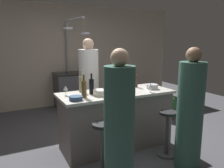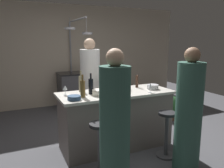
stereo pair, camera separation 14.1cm
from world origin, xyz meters
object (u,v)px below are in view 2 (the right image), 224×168
Objects in this scene: guest_left at (115,127)px; cutting_board at (108,90)px; bar_stool_left at (100,146)px; wine_bottle_amber at (83,89)px; chef at (90,88)px; guest_right at (188,115)px; wine_bottle_white at (81,84)px; potted_plant at (171,106)px; mixing_bowl_steel at (153,87)px; mixing_bowl_ceramic at (99,92)px; wine_bottle_dark at (91,86)px; wine_glass_near_right_guest at (65,88)px; wine_glass_near_left_guest at (150,86)px; wine_glass_by_chef at (128,84)px; stove_range at (74,90)px; bar_stool_right at (167,132)px; pepper_mill at (137,81)px; wine_bottle_green at (122,86)px; mixing_bowl_blue at (74,98)px.

guest_left is 1.18m from cutting_board.
wine_bottle_amber is (-0.05, 0.51, 0.65)m from bar_stool_left.
chef reaches higher than guest_right.
chef is 0.76m from wine_bottle_white.
guest_right is at bearing -49.76° from wine_bottle_white.
potted_plant is 2.77× the size of mixing_bowl_steel.
guest_left is 2.70m from potted_plant.
wine_bottle_white is at bearing 130.24° from guest_right.
mixing_bowl_ceramic is at bearing 134.51° from guest_right.
wine_bottle_dark reaches higher than wine_glass_near_right_guest.
wine_glass_near_left_guest and wine_glass_by_chef have the same top height.
stove_range is 2.78× the size of cutting_board.
bar_stool_right is 2.06× the size of wine_bottle_white.
wine_glass_near_right_guest reaches higher than mixing_bowl_steel.
guest_left reaches higher than pepper_mill.
cutting_board is 0.99× the size of wine_bottle_amber.
guest_left reaches higher than bar_stool_left.
wine_glass_by_chef is (-0.24, -0.12, 0.00)m from pepper_mill.
wine_bottle_amber is at bearing 95.31° from bar_stool_left.
wine_bottle_white reaches higher than bar_stool_left.
pepper_mill is at bearing 4.82° from cutting_board.
cutting_board is 2.19× the size of wine_glass_near_left_guest.
guest_left is 1.17m from wine_glass_near_right_guest.
wine_glass_near_right_guest is (-0.77, -2.32, 0.56)m from stove_range.
bar_stool_right is 1.31× the size of potted_plant.
chef is 1.22m from mixing_bowl_steel.
wine_glass_near_left_guest is at bearing -14.73° from wine_bottle_green.
mixing_bowl_blue is at bearing 106.79° from guest_left.
chef is 5.24× the size of wine_bottle_white.
mixing_bowl_steel is (1.17, 0.55, 0.56)m from bar_stool_left.
mixing_bowl_steel is at bearing 7.22° from wine_bottle_green.
wine_bottle_dark is 0.91m from wine_glass_near_left_guest.
guest_left is 11.05× the size of wine_glass_near_right_guest.
pepper_mill is 0.67× the size of wine_bottle_dark.
wine_glass_by_chef reaches higher than mixing_bowl_steel.
mixing_bowl_blue reaches higher than cutting_board.
bar_stool_right is at bearing -40.74° from wine_bottle_white.
mixing_bowl_ceramic reaches higher than stove_range.
stove_range is 2.51m from wine_glass_near_right_guest.
wine_bottle_amber is 1.04m from wine_glass_near_left_guest.
stove_range is at bearing 81.91° from guest_left.
wine_glass_by_chef is (0.72, 1.02, 0.26)m from guest_left.
wine_glass_near_right_guest is (-0.65, -0.75, 0.20)m from chef.
potted_plant is 2.18m from mixing_bowl_ceramic.
cutting_board is at bearing 25.27° from wine_bottle_amber.
cutting_board is (0.44, 0.74, 0.53)m from bar_stool_left.
wine_bottle_white is 0.75m from wine_glass_by_chef.
wine_bottle_amber is (-1.10, 0.51, 0.65)m from bar_stool_right.
pepper_mill is 1.12× the size of mixing_bowl_steel.
chef is 8.24× the size of pepper_mill.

